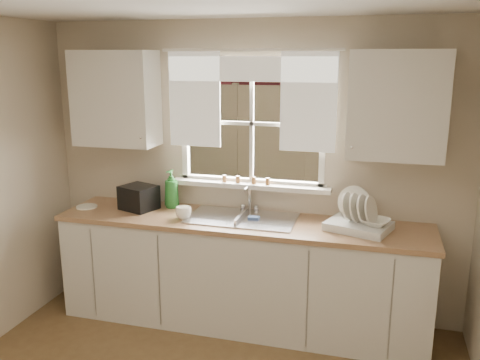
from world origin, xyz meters
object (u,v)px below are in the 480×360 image
(dish_rack, at_px, (358,221))
(black_appliance, at_px, (139,198))
(soap_bottle_a, at_px, (171,189))
(cup, at_px, (183,213))

(dish_rack, xyz_separation_m, black_appliance, (-1.86, 0.04, 0.03))
(soap_bottle_a, bearing_deg, cup, -39.71)
(black_appliance, bearing_deg, soap_bottle_a, 45.21)
(soap_bottle_a, distance_m, cup, 0.37)
(black_appliance, bearing_deg, cup, 2.01)
(dish_rack, distance_m, soap_bottle_a, 1.61)
(soap_bottle_a, xyz_separation_m, cup, (0.22, -0.27, -0.12))
(dish_rack, bearing_deg, black_appliance, 178.84)
(dish_rack, bearing_deg, soap_bottle_a, 174.32)
(dish_rack, xyz_separation_m, cup, (-1.39, -0.11, -0.02))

